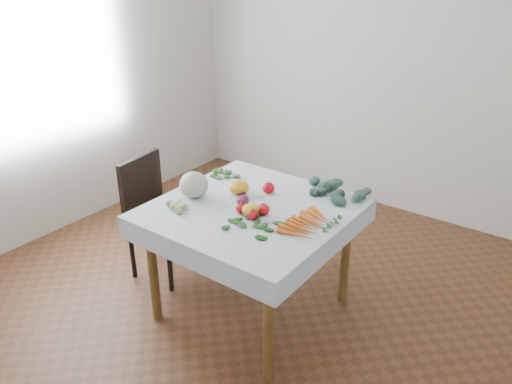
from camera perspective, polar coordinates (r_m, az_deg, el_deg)
ground at (r=3.43m, az=-0.45°, el=-13.11°), size 4.00×4.00×0.00m
back_wall at (r=4.53m, az=15.36°, el=14.39°), size 4.00×0.04×2.70m
left_wall at (r=4.29m, az=-23.04°, el=12.77°), size 0.04×4.00×2.70m
table at (r=3.07m, az=-0.49°, el=-3.47°), size 1.00×1.00×0.75m
tablecloth at (r=3.02m, az=-0.50°, el=-1.81°), size 1.12×1.12×0.01m
chair at (r=3.63m, az=-11.60°, el=-1.88°), size 0.44×0.44×0.88m
cabbage at (r=3.15m, az=-7.11°, el=0.84°), size 0.21×0.21×0.16m
tomato_a at (r=3.19m, az=1.42°, el=0.47°), size 0.10×0.10×0.07m
tomato_b at (r=2.95m, az=-1.67°, el=-1.87°), size 0.09×0.09×0.06m
tomato_c at (r=2.93m, az=0.87°, el=-2.00°), size 0.08×0.08×0.06m
tomato_d at (r=2.87m, az=-0.38°, el=-2.60°), size 0.08×0.08×0.06m
heirloom_back at (r=3.18m, az=-1.95°, el=0.52°), size 0.16×0.16×0.09m
heirloom_front at (r=2.91m, az=-0.61°, el=-2.08°), size 0.11×0.11×0.07m
onion_a at (r=3.16m, az=-1.78°, el=0.16°), size 0.10×0.10×0.07m
onion_b at (r=3.03m, az=-1.52°, el=-0.99°), size 0.10×0.10×0.07m
tomatillo_cluster at (r=3.04m, az=-9.07°, el=-1.51°), size 0.13×0.10×0.04m
carrot_bunch at (r=2.82m, az=6.00°, el=-3.66°), size 0.22×0.38×0.03m
kale_bunch at (r=3.23m, az=9.18°, el=0.20°), size 0.40×0.31×0.05m
basil_bunch at (r=2.80m, az=-0.33°, el=-3.95°), size 0.29×0.25×0.01m
dill_bunch at (r=3.46m, az=-3.77°, el=1.99°), size 0.21×0.17×0.02m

